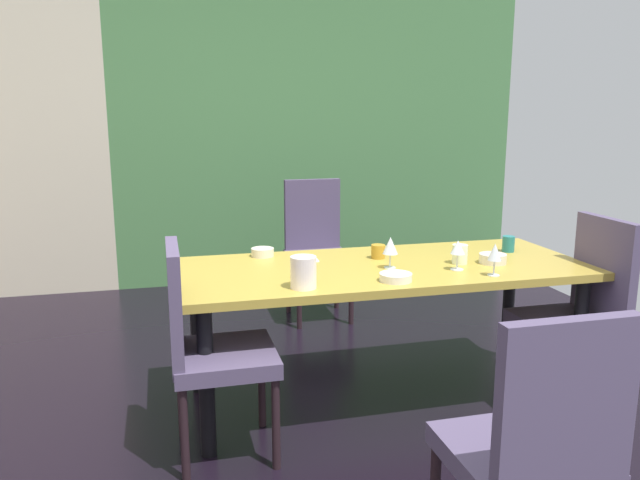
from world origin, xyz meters
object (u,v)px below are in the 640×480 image
chair_right_near (581,306)px  wine_glass_south (390,246)px  serving_bowl_north (396,277)px  chair_head_far (316,243)px  serving_bowl_rear (263,252)px  cup_right (460,254)px  cup_front (508,244)px  wine_glass_left (458,248)px  chair_head_near (537,445)px  wine_glass_east (495,253)px  serving_bowl_near_shelf (493,259)px  chair_left_near (205,341)px  dining_table (384,280)px  pitcher_center (304,272)px  cup_near_window (378,252)px

chair_right_near → wine_glass_south: (-0.93, 0.26, 0.30)m
serving_bowl_north → chair_head_far: bearing=88.2°
serving_bowl_rear → cup_right: cup_right is taller
chair_right_near → cup_front: bearing=20.3°
chair_head_far → chair_right_near: chair_head_far is taller
cup_right → wine_glass_left: bearing=-122.1°
chair_head_near → cup_front: (0.82, 1.55, 0.24)m
wine_glass_left → wine_glass_south: 0.33m
wine_glass_east → cup_right: 0.27m
serving_bowl_rear → wine_glass_south: bearing=-35.3°
wine_glass_east → serving_bowl_near_shelf: wine_glass_east is taller
chair_left_near → wine_glass_south: (0.94, 0.26, 0.31)m
chair_right_near → cup_front: chair_right_near is taller
wine_glass_south → serving_bowl_north: (-0.06, -0.23, -0.09)m
chair_head_near → serving_bowl_rear: size_ratio=7.95×
dining_table → chair_head_far: size_ratio=2.06×
serving_bowl_rear → serving_bowl_near_shelf: size_ratio=0.87×
cup_right → cup_front: bearing=25.1°
chair_right_near → serving_bowl_rear: (-1.51, 0.67, 0.21)m
chair_right_near → dining_table: bearing=70.8°
serving_bowl_rear → cup_right: (0.96, -0.41, 0.03)m
wine_glass_east → serving_bowl_north: wine_glass_east is taller
serving_bowl_north → dining_table: bearing=79.9°
wine_glass_left → chair_head_near: bearing=-105.9°
serving_bowl_near_shelf → cup_front: (0.22, 0.22, 0.02)m
chair_head_far → wine_glass_south: bearing=90.2°
chair_right_near → chair_head_near: (-0.98, -1.11, -0.01)m
serving_bowl_rear → cup_right: size_ratio=1.23×
wine_glass_left → pitcher_center: bearing=-171.2°
cup_near_window → serving_bowl_near_shelf: bearing=-25.0°
wine_glass_east → cup_near_window: size_ratio=2.12×
serving_bowl_near_shelf → pitcher_center: (-1.05, -0.20, 0.05)m
chair_left_near → serving_bowl_rear: 0.79m
cup_front → chair_head_far: bearing=120.2°
wine_glass_south → serving_bowl_near_shelf: bearing=-4.0°
dining_table → cup_front: (0.77, 0.11, 0.12)m
wine_glass_left → pitcher_center: size_ratio=1.03×
serving_bowl_near_shelf → chair_head_near: bearing=-114.1°
dining_table → cup_right: size_ratio=20.93×
chair_left_near → serving_bowl_north: size_ratio=6.32×
serving_bowl_rear → serving_bowl_north: bearing=-51.1°
wine_glass_left → serving_bowl_north: 0.40m
cup_near_window → serving_bowl_north: bearing=-99.1°
wine_glass_left → cup_right: bearing=57.9°
wine_glass_east → cup_front: size_ratio=1.78×
chair_head_near → chair_right_near: bearing=48.6°
chair_right_near → cup_near_window: (-0.92, 0.47, 0.23)m
wine_glass_left → dining_table: bearing=149.9°
dining_table → serving_bowl_north: (-0.05, -0.30, 0.10)m
chair_left_near → wine_glass_east: size_ratio=6.11×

